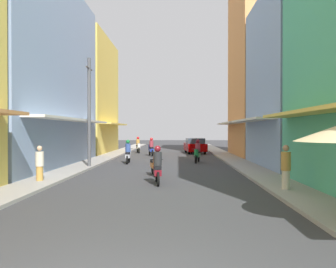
# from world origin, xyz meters

# --- Properties ---
(ground_plane) EXTENTS (106.55, 106.55, 0.00)m
(ground_plane) POSITION_xyz_m (0.00, 20.22, 0.00)
(ground_plane) COLOR #38383A
(sidewalk_left) EXTENTS (1.65, 56.43, 0.12)m
(sidewalk_left) POSITION_xyz_m (-4.85, 20.22, 0.06)
(sidewalk_left) COLOR #9E9991
(sidewalk_left) RESTS_ON ground
(sidewalk_right) EXTENTS (1.65, 56.43, 0.12)m
(sidewalk_right) POSITION_xyz_m (4.85, 20.22, 0.06)
(sidewalk_right) COLOR #9E9991
(sidewalk_right) RESTS_ON ground
(building_left_mid) EXTENTS (7.05, 13.87, 11.25)m
(building_left_mid) POSITION_xyz_m (-8.67, 15.91, 5.62)
(building_left_mid) COLOR #8CA5CC
(building_left_mid) RESTS_ON ground
(building_left_far) EXTENTS (7.05, 9.91, 10.92)m
(building_left_far) POSITION_xyz_m (-8.67, 28.41, 5.45)
(building_left_far) COLOR #EFD159
(building_left_far) RESTS_ON ground
(building_right_mid) EXTENTS (7.05, 8.32, 10.15)m
(building_right_mid) POSITION_xyz_m (8.67, 16.20, 5.07)
(building_right_mid) COLOR #8CA5CC
(building_right_mid) RESTS_ON ground
(building_right_far) EXTENTS (7.05, 8.37, 17.49)m
(building_right_far) POSITION_xyz_m (8.67, 24.85, 8.74)
(building_right_far) COLOR #D88C4C
(building_right_far) RESTS_ON ground
(motorbike_orange) EXTENTS (0.62, 1.79, 0.96)m
(motorbike_orange) POSITION_xyz_m (-0.27, 12.17, 0.50)
(motorbike_orange) COLOR black
(motorbike_orange) RESTS_ON ground
(motorbike_silver) EXTENTS (0.55, 1.81, 1.58)m
(motorbike_silver) POSITION_xyz_m (-2.44, 18.39, 0.70)
(motorbike_silver) COLOR black
(motorbike_silver) RESTS_ON ground
(motorbike_white) EXTENTS (0.66, 1.78, 1.58)m
(motorbike_white) POSITION_xyz_m (-3.01, 29.22, 0.70)
(motorbike_white) COLOR black
(motorbike_white) RESTS_ON ground
(motorbike_blue) EXTENTS (0.67, 1.77, 1.58)m
(motorbike_blue) POSITION_xyz_m (-1.46, 25.33, 0.70)
(motorbike_blue) COLOR black
(motorbike_blue) RESTS_ON ground
(motorbike_green) EXTENTS (0.62, 1.79, 1.58)m
(motorbike_green) POSITION_xyz_m (2.18, 19.15, 0.70)
(motorbike_green) COLOR black
(motorbike_green) RESTS_ON ground
(motorbike_maroon) EXTENTS (0.55, 1.81, 1.58)m
(motorbike_maroon) POSITION_xyz_m (0.00, 9.66, 0.70)
(motorbike_maroon) COLOR black
(motorbike_maroon) RESTS_ON ground
(parked_car) EXTENTS (2.11, 4.24, 1.45)m
(parked_car) POSITION_xyz_m (2.51, 28.81, 0.74)
(parked_car) COLOR #8C0000
(parked_car) RESTS_ON ground
(pedestrian_foreground) EXTENTS (0.34, 0.34, 1.68)m
(pedestrian_foreground) POSITION_xyz_m (4.65, 7.87, 0.84)
(pedestrian_foreground) COLOR beige
(pedestrian_foreground) RESTS_ON ground
(pedestrian_midway) EXTENTS (0.34, 0.34, 1.56)m
(pedestrian_midway) POSITION_xyz_m (-4.85, 9.66, 0.78)
(pedestrian_midway) COLOR #BF8C3F
(pedestrian_midway) RESTS_ON ground
(utility_pole) EXTENTS (0.20, 1.20, 6.37)m
(utility_pole) POSITION_xyz_m (-4.28, 15.45, 3.26)
(utility_pole) COLOR #4C4C4F
(utility_pole) RESTS_ON ground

